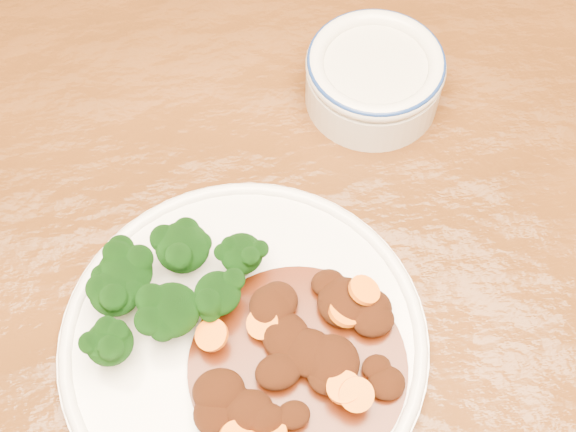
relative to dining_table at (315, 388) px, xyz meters
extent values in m
cube|color=#5A2E10|center=(0.00, 0.00, 0.06)|extent=(1.60, 1.09, 0.04)
cylinder|color=white|center=(-0.06, 0.02, 0.09)|extent=(0.31, 0.31, 0.01)
torus|color=white|center=(-0.06, 0.02, 0.09)|extent=(0.30, 0.30, 0.01)
cylinder|color=#76A153|center=(-0.15, 0.08, 0.10)|extent=(0.01, 0.01, 0.02)
ellipsoid|color=black|center=(-0.15, 0.08, 0.13)|extent=(0.04, 0.04, 0.03)
cylinder|color=#76A153|center=(-0.09, 0.10, 0.10)|extent=(0.01, 0.01, 0.02)
ellipsoid|color=black|center=(-0.09, 0.10, 0.13)|extent=(0.05, 0.05, 0.04)
cylinder|color=#76A153|center=(-0.07, 0.06, 0.10)|extent=(0.01, 0.01, 0.02)
ellipsoid|color=black|center=(-0.07, 0.06, 0.12)|extent=(0.04, 0.04, 0.03)
cylinder|color=#76A153|center=(-0.16, 0.04, 0.10)|extent=(0.01, 0.01, 0.02)
ellipsoid|color=black|center=(-0.16, 0.04, 0.12)|extent=(0.04, 0.04, 0.03)
cylinder|color=#76A153|center=(-0.11, 0.05, 0.10)|extent=(0.01, 0.01, 0.02)
ellipsoid|color=black|center=(-0.11, 0.05, 0.13)|extent=(0.05, 0.05, 0.04)
cylinder|color=#76A153|center=(-0.04, 0.09, 0.10)|extent=(0.01, 0.01, 0.02)
ellipsoid|color=black|center=(-0.04, 0.09, 0.12)|extent=(0.04, 0.04, 0.03)
cylinder|color=#76A153|center=(-0.14, 0.09, 0.10)|extent=(0.01, 0.01, 0.02)
ellipsoid|color=black|center=(-0.14, 0.09, 0.13)|extent=(0.05, 0.05, 0.04)
cylinder|color=#4F1708|center=(-0.02, -0.01, 0.10)|extent=(0.18, 0.18, 0.00)
ellipsoid|color=black|center=(0.05, 0.02, 0.11)|extent=(0.04, 0.04, 0.02)
ellipsoid|color=black|center=(0.05, 0.01, 0.11)|extent=(0.04, 0.03, 0.02)
ellipsoid|color=black|center=(-0.03, -0.05, 0.11)|extent=(0.03, 0.02, 0.01)
ellipsoid|color=black|center=(-0.07, -0.03, 0.11)|extent=(0.03, 0.03, 0.01)
ellipsoid|color=black|center=(-0.09, -0.02, 0.11)|extent=(0.04, 0.04, 0.02)
ellipsoid|color=black|center=(0.03, 0.03, 0.11)|extent=(0.05, 0.05, 0.02)
ellipsoid|color=black|center=(-0.05, -0.05, 0.11)|extent=(0.03, 0.02, 0.01)
ellipsoid|color=black|center=(-0.02, 0.01, 0.11)|extent=(0.04, 0.04, 0.02)
ellipsoid|color=black|center=(-0.01, 0.00, 0.11)|extent=(0.04, 0.04, 0.02)
ellipsoid|color=black|center=(-0.09, -0.03, 0.11)|extent=(0.03, 0.04, 0.02)
ellipsoid|color=black|center=(0.00, -0.02, 0.11)|extent=(0.03, 0.03, 0.02)
ellipsoid|color=black|center=(-0.02, 0.05, 0.11)|extent=(0.03, 0.03, 0.02)
ellipsoid|color=black|center=(0.04, -0.04, 0.10)|extent=(0.03, 0.03, 0.01)
ellipsoid|color=black|center=(0.02, 0.05, 0.11)|extent=(0.03, 0.03, 0.01)
ellipsoid|color=black|center=(-0.03, 0.00, 0.10)|extent=(0.03, 0.03, 0.02)
ellipsoid|color=black|center=(-0.03, 0.04, 0.11)|extent=(0.04, 0.04, 0.02)
ellipsoid|color=black|center=(-0.07, -0.04, 0.11)|extent=(0.04, 0.03, 0.02)
ellipsoid|color=black|center=(0.01, -0.02, 0.11)|extent=(0.04, 0.05, 0.02)
ellipsoid|color=black|center=(0.04, -0.03, 0.10)|extent=(0.02, 0.02, 0.01)
ellipsoid|color=black|center=(-0.04, -0.01, 0.11)|extent=(0.04, 0.03, 0.02)
cylinder|color=orange|center=(-0.08, 0.03, 0.12)|extent=(0.04, 0.04, 0.02)
cylinder|color=orange|center=(0.01, -0.04, 0.12)|extent=(0.03, 0.03, 0.01)
cylinder|color=orange|center=(-0.04, 0.03, 0.11)|extent=(0.03, 0.03, 0.01)
cylinder|color=orange|center=(0.05, 0.03, 0.12)|extent=(0.04, 0.04, 0.02)
cylinder|color=orange|center=(0.03, 0.02, 0.11)|extent=(0.03, 0.04, 0.02)
cylinder|color=orange|center=(0.02, -0.05, 0.12)|extent=(0.03, 0.03, 0.02)
cylinder|color=orange|center=(0.01, -0.01, 0.11)|extent=(0.03, 0.04, 0.01)
cylinder|color=silver|center=(0.12, 0.25, 0.10)|extent=(0.13, 0.13, 0.04)
cylinder|color=beige|center=(0.12, 0.25, 0.13)|extent=(0.10, 0.10, 0.01)
torus|color=silver|center=(0.12, 0.25, 0.13)|extent=(0.13, 0.13, 0.02)
torus|color=navy|center=(0.12, 0.25, 0.14)|extent=(0.13, 0.13, 0.01)
camera|label=1|loc=(-0.08, -0.21, 0.72)|focal=50.00mm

